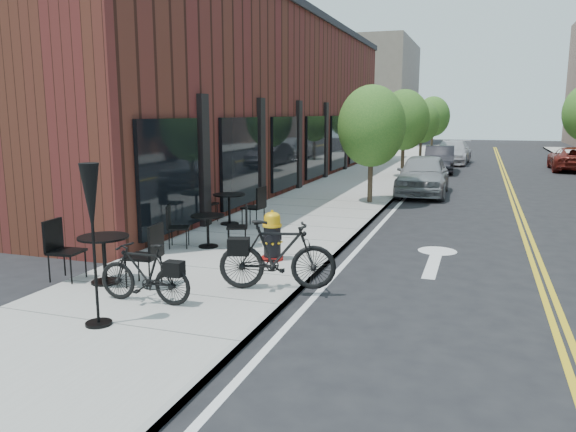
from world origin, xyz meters
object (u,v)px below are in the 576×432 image
at_px(bistro_set_c, 229,205).
at_px(parked_car_a, 423,175).
at_px(patio_umbrella, 92,211).
at_px(parked_car_c, 452,152).
at_px(bicycle_right, 278,255).
at_px(fire_hydrant, 272,236).
at_px(bistro_set_a, 104,252).
at_px(parked_car_b, 439,159).
at_px(bicycle_left, 144,273).
at_px(bistro_set_b, 208,226).
at_px(parked_car_far, 572,159).

distance_m(bistro_set_c, parked_car_a, 9.13).
bearing_deg(patio_umbrella, parked_car_c, 83.62).
xyz_separation_m(bicycle_right, parked_car_a, (1.10, 12.94, 0.06)).
xyz_separation_m(fire_hydrant, bistro_set_c, (-2.35, 3.07, 0.05)).
xyz_separation_m(fire_hydrant, parked_car_c, (2.22, 25.18, 0.11)).
height_order(bistro_set_c, patio_umbrella, patio_umbrella).
bearing_deg(parked_car_a, bistro_set_a, -107.51).
bearing_deg(patio_umbrella, parked_car_b, 83.07).
distance_m(bicycle_left, parked_car_a, 14.52).
xyz_separation_m(fire_hydrant, parked_car_b, (1.85, 19.80, 0.08)).
relative_size(bistro_set_b, parked_car_far, 0.38).
bearing_deg(bistro_set_b, fire_hydrant, -40.23).
relative_size(fire_hydrant, parked_car_a, 0.23).
height_order(bicycle_left, bistro_set_a, bistro_set_a).
distance_m(fire_hydrant, bicycle_right, 1.92).
bearing_deg(patio_umbrella, parked_car_a, 79.22).
bearing_deg(fire_hydrant, parked_car_a, 57.75).
distance_m(fire_hydrant, parked_car_b, 19.89).
bearing_deg(parked_car_c, patio_umbrella, -92.73).
relative_size(bicycle_left, parked_car_far, 0.35).
relative_size(patio_umbrella, parked_car_b, 0.54).
distance_m(bicycle_right, bistro_set_b, 3.40).
xyz_separation_m(bistro_set_c, patio_umbrella, (1.30, -7.15, 1.08)).
relative_size(bistro_set_a, parked_car_b, 0.49).
distance_m(patio_umbrella, parked_car_c, 29.46).
height_order(fire_hydrant, bicycle_right, bicycle_right).
xyz_separation_m(bistro_set_a, parked_car_a, (4.04, 13.57, 0.10)).
bearing_deg(parked_car_b, bistro_set_c, -107.05).
xyz_separation_m(bicycle_left, parked_car_c, (3.18, 28.24, 0.12)).
xyz_separation_m(parked_car_b, parked_car_c, (0.37, 5.38, 0.03)).
height_order(parked_car_c, parked_car_far, parked_car_c).
bearing_deg(bicycle_right, bistro_set_c, 16.15).
bearing_deg(bicycle_right, bicycle_left, 110.60).
bearing_deg(bistro_set_a, fire_hydrant, 42.26).
relative_size(bicycle_right, parked_car_far, 0.43).
height_order(bistro_set_b, parked_car_c, parked_car_c).
height_order(bistro_set_b, parked_car_b, parked_car_b).
relative_size(bistro_set_a, parked_car_far, 0.44).
bearing_deg(patio_umbrella, bicycle_right, 52.10).
bearing_deg(bistro_set_b, parked_car_a, 49.63).
relative_size(fire_hydrant, patio_umbrella, 0.45).
relative_size(fire_hydrant, parked_car_far, 0.22).
bearing_deg(patio_umbrella, bistro_set_a, 123.94).
relative_size(bicycle_left, bistro_set_b, 0.90).
bearing_deg(parked_car_a, bicycle_left, -102.09).
height_order(bistro_set_b, parked_car_a, parked_car_a).
bearing_deg(parked_car_c, bicycle_left, -92.77).
bearing_deg(bicycle_left, parked_car_a, 168.18).
bearing_deg(bicycle_right, parked_car_a, -21.43).
bearing_deg(parked_car_b, parked_car_far, 22.17).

